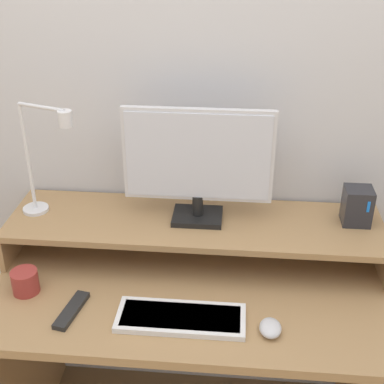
# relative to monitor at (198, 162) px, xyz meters

# --- Properties ---
(wall_back) EXTENTS (6.00, 0.05, 2.50)m
(wall_back) POSITION_rel_monitor_xyz_m (-0.01, 0.19, 0.13)
(wall_back) COLOR silver
(wall_back) RESTS_ON ground_plane
(desk) EXTENTS (1.26, 0.67, 0.77)m
(desk) POSITION_rel_monitor_xyz_m (-0.01, -0.18, -0.57)
(desk) COLOR #A87F51
(desk) RESTS_ON ground_plane
(monitor_shelf) EXTENTS (1.26, 0.33, 0.14)m
(monitor_shelf) POSITION_rel_monitor_xyz_m (-0.01, -0.01, -0.23)
(monitor_shelf) COLOR #A87F51
(monitor_shelf) RESTS_ON desk
(monitor) EXTENTS (0.48, 0.13, 0.39)m
(monitor) POSITION_rel_monitor_xyz_m (0.00, 0.00, 0.00)
(monitor) COLOR black
(monitor) RESTS_ON monitor_shelf
(desk_lamp) EXTENTS (0.23, 0.12, 0.39)m
(desk_lamp) POSITION_rel_monitor_xyz_m (-0.50, -0.02, -0.00)
(desk_lamp) COLOR silver
(desk_lamp) RESTS_ON monitor_shelf
(router_dock) EXTENTS (0.09, 0.09, 0.13)m
(router_dock) POSITION_rel_monitor_xyz_m (0.52, 0.02, -0.15)
(router_dock) COLOR #28282D
(router_dock) RESTS_ON monitor_shelf
(keyboard) EXTENTS (0.38, 0.14, 0.02)m
(keyboard) POSITION_rel_monitor_xyz_m (-0.02, -0.35, -0.34)
(keyboard) COLOR white
(keyboard) RESTS_ON desk
(mouse) EXTENTS (0.06, 0.08, 0.03)m
(mouse) POSITION_rel_monitor_xyz_m (0.24, -0.38, -0.33)
(mouse) COLOR silver
(mouse) RESTS_ON desk
(remote_control) EXTENTS (0.07, 0.17, 0.02)m
(remote_control) POSITION_rel_monitor_xyz_m (-0.35, -0.35, -0.34)
(remote_control) COLOR black
(remote_control) RESTS_ON desk
(mug) EXTENTS (0.08, 0.08, 0.08)m
(mug) POSITION_rel_monitor_xyz_m (-0.52, -0.26, -0.31)
(mug) COLOR #9E332D
(mug) RESTS_ON desk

